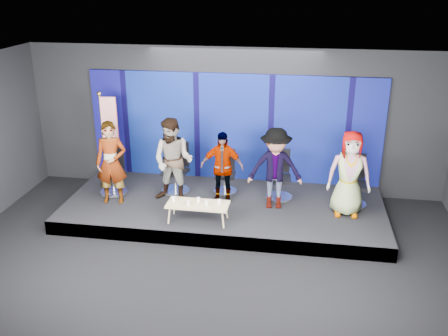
{
  "coord_description": "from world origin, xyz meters",
  "views": [
    {
      "loc": [
        1.58,
        -7.42,
        5.06
      ],
      "look_at": [
        0.01,
        2.4,
        1.16
      ],
      "focal_mm": 40.0,
      "sensor_mm": 36.0,
      "label": 1
    }
  ],
  "objects": [
    {
      "name": "panelist_c",
      "position": [
        -0.06,
        2.59,
        1.1
      ],
      "size": [
        0.96,
        0.43,
        1.61
      ],
      "primitive_type": "imported",
      "rotation": [
        0.0,
        0.0,
        0.04
      ],
      "color": "black",
      "rests_on": "riser"
    },
    {
      "name": "mug_a",
      "position": [
        -0.91,
        1.6,
        0.73
      ],
      "size": [
        0.08,
        0.08,
        0.09
      ],
      "primitive_type": "cylinder",
      "color": "white",
      "rests_on": "coffee_table"
    },
    {
      "name": "flag_stand",
      "position": [
        -2.81,
        3.02,
        1.51
      ],
      "size": [
        0.53,
        0.3,
        2.29
      ],
      "rotation": [
        0.0,
        0.0,
        0.1
      ],
      "color": "black",
      "rests_on": "riser"
    },
    {
      "name": "backdrop",
      "position": [
        0.0,
        3.95,
        1.6
      ],
      "size": [
        7.0,
        0.08,
        2.6
      ],
      "primitive_type": "cube",
      "color": "#0F085E",
      "rests_on": "riser"
    },
    {
      "name": "chair_b",
      "position": [
        -1.19,
        2.94,
        0.68
      ],
      "size": [
        0.74,
        0.74,
        1.17
      ],
      "rotation": [
        0.0,
        0.0,
        -0.14
      ],
      "color": "silver",
      "rests_on": "riser"
    },
    {
      "name": "mug_b",
      "position": [
        -0.56,
        1.46,
        0.73
      ],
      "size": [
        0.07,
        0.07,
        0.09
      ],
      "primitive_type": "cylinder",
      "color": "white",
      "rests_on": "coffee_table"
    },
    {
      "name": "panelist_a",
      "position": [
        -2.42,
        2.16,
        1.22
      ],
      "size": [
        0.73,
        0.54,
        1.84
      ],
      "primitive_type": "imported",
      "rotation": [
        0.0,
        0.0,
        0.16
      ],
      "color": "black",
      "rests_on": "riser"
    },
    {
      "name": "panelist_d",
      "position": [
        1.1,
        2.46,
        1.19
      ],
      "size": [
        1.21,
        0.76,
        1.79
      ],
      "primitive_type": "imported",
      "rotation": [
        0.0,
        0.0,
        0.09
      ],
      "color": "black",
      "rests_on": "riser"
    },
    {
      "name": "chair_e",
      "position": [
        2.8,
        2.84,
        0.67
      ],
      "size": [
        0.64,
        0.64,
        1.12
      ],
      "rotation": [
        0.0,
        0.0,
        0.01
      ],
      "color": "silver",
      "rests_on": "riser"
    },
    {
      "name": "chair_a",
      "position": [
        -2.6,
        2.64,
        0.67
      ],
      "size": [
        0.73,
        0.73,
        1.14
      ],
      "rotation": [
        0.0,
        0.0,
        0.16
      ],
      "color": "silver",
      "rests_on": "riser"
    },
    {
      "name": "mug_d",
      "position": [
        -0.2,
        1.5,
        0.74
      ],
      "size": [
        0.08,
        0.08,
        0.1
      ],
      "primitive_type": "cylinder",
      "color": "white",
      "rests_on": "coffee_table"
    },
    {
      "name": "chair_d",
      "position": [
        1.18,
        2.96,
        0.66
      ],
      "size": [
        0.67,
        0.67,
        1.1
      ],
      "rotation": [
        0.0,
        0.0,
        0.09
      ],
      "color": "silver",
      "rests_on": "riser"
    },
    {
      "name": "mug_c",
      "position": [
        -0.39,
        1.64,
        0.73
      ],
      "size": [
        0.07,
        0.07,
        0.09
      ],
      "primitive_type": "cylinder",
      "color": "white",
      "rests_on": "coffee_table"
    },
    {
      "name": "panelist_b",
      "position": [
        -1.11,
        2.44,
        1.25
      ],
      "size": [
        1.01,
        0.84,
        1.89
      ],
      "primitive_type": "imported",
      "rotation": [
        0.0,
        0.0,
        -0.14
      ],
      "color": "black",
      "rests_on": "riser"
    },
    {
      "name": "mug_e",
      "position": [
        0.04,
        1.61,
        0.73
      ],
      "size": [
        0.08,
        0.08,
        0.09
      ],
      "primitive_type": "cylinder",
      "color": "white",
      "rests_on": "coffee_table"
    },
    {
      "name": "coffee_table",
      "position": [
        -0.39,
        1.54,
        0.66
      ],
      "size": [
        1.27,
        0.55,
        0.39
      ],
      "rotation": [
        0.0,
        0.0,
        -0.01
      ],
      "color": "tan",
      "rests_on": "riser"
    },
    {
      "name": "ground",
      "position": [
        0.0,
        0.0,
        0.0
      ],
      "size": [
        10.0,
        10.0,
        0.0
      ],
      "primitive_type": "plane",
      "color": "black",
      "rests_on": "ground"
    },
    {
      "name": "chair_c",
      "position": [
        -0.07,
        3.1,
        0.63
      ],
      "size": [
        0.58,
        0.58,
        0.99
      ],
      "rotation": [
        0.0,
        0.0,
        0.04
      ],
      "color": "silver",
      "rests_on": "riser"
    },
    {
      "name": "room_walls",
      "position": [
        0.0,
        0.0,
        2.43
      ],
      "size": [
        10.02,
        8.02,
        3.51
      ],
      "color": "black",
      "rests_on": "ground"
    },
    {
      "name": "panelist_e",
      "position": [
        2.63,
        2.37,
        1.21
      ],
      "size": [
        0.89,
        0.59,
        1.82
      ],
      "primitive_type": "imported",
      "rotation": [
        0.0,
        0.0,
        0.01
      ],
      "color": "black",
      "rests_on": "riser"
    },
    {
      "name": "riser",
      "position": [
        0.0,
        2.5,
        0.15
      ],
      "size": [
        7.0,
        3.0,
        0.3
      ],
      "primitive_type": "cube",
      "color": "black",
      "rests_on": "ground"
    }
  ]
}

